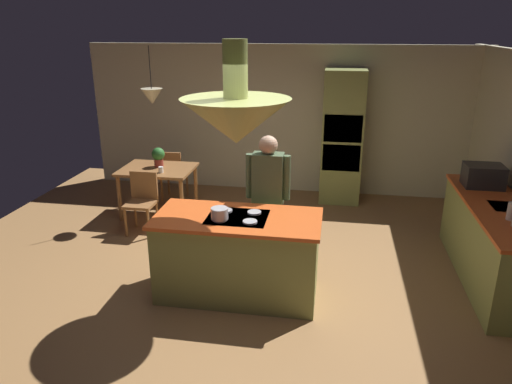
{
  "coord_description": "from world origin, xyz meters",
  "views": [
    {
      "loc": [
        0.96,
        -4.72,
        2.85
      ],
      "look_at": [
        0.1,
        0.4,
        1.0
      ],
      "focal_mm": 33.08,
      "sensor_mm": 36.0,
      "label": 1
    }
  ],
  "objects_px": {
    "microwave_on_counter": "(483,176)",
    "cooking_pot_on_cooktop": "(220,213)",
    "kitchen_island": "(238,256)",
    "dining_table": "(158,174)",
    "person_at_island": "(268,194)",
    "oven_tower": "(342,137)",
    "cup_on_table": "(161,170)",
    "potted_plant_on_table": "(158,156)",
    "chair_facing_island": "(142,198)",
    "chair_by_back_wall": "(172,172)"
  },
  "relations": [
    {
      "from": "microwave_on_counter",
      "to": "cooking_pot_on_cooktop",
      "type": "relative_size",
      "value": 2.56
    },
    {
      "from": "kitchen_island",
      "to": "dining_table",
      "type": "distance_m",
      "value": 2.71
    },
    {
      "from": "dining_table",
      "to": "person_at_island",
      "type": "xyz_separation_m",
      "value": [
        1.93,
        -1.4,
        0.29
      ]
    },
    {
      "from": "oven_tower",
      "to": "cooking_pot_on_cooktop",
      "type": "bearing_deg",
      "value": -110.48
    },
    {
      "from": "person_at_island",
      "to": "oven_tower",
      "type": "bearing_deg",
      "value": 71.04
    },
    {
      "from": "kitchen_island",
      "to": "cup_on_table",
      "type": "xyz_separation_m",
      "value": [
        -1.56,
        1.89,
        0.34
      ]
    },
    {
      "from": "dining_table",
      "to": "cup_on_table",
      "type": "xyz_separation_m",
      "value": [
        0.14,
        -0.21,
        0.15
      ]
    },
    {
      "from": "potted_plant_on_table",
      "to": "microwave_on_counter",
      "type": "relative_size",
      "value": 0.65
    },
    {
      "from": "person_at_island",
      "to": "chair_facing_island",
      "type": "bearing_deg",
      "value": 158.64
    },
    {
      "from": "kitchen_island",
      "to": "potted_plant_on_table",
      "type": "relative_size",
      "value": 5.93
    },
    {
      "from": "person_at_island",
      "to": "chair_by_back_wall",
      "type": "height_order",
      "value": "person_at_island"
    },
    {
      "from": "chair_facing_island",
      "to": "chair_by_back_wall",
      "type": "height_order",
      "value": "same"
    },
    {
      "from": "cup_on_table",
      "to": "person_at_island",
      "type": "bearing_deg",
      "value": -33.64
    },
    {
      "from": "chair_by_back_wall",
      "to": "cooking_pot_on_cooktop",
      "type": "xyz_separation_m",
      "value": [
        1.54,
        -2.88,
        0.5
      ]
    },
    {
      "from": "chair_facing_island",
      "to": "potted_plant_on_table",
      "type": "distance_m",
      "value": 0.85
    },
    {
      "from": "chair_by_back_wall",
      "to": "microwave_on_counter",
      "type": "height_order",
      "value": "microwave_on_counter"
    },
    {
      "from": "chair_facing_island",
      "to": "microwave_on_counter",
      "type": "distance_m",
      "value": 4.57
    },
    {
      "from": "kitchen_island",
      "to": "cup_on_table",
      "type": "relative_size",
      "value": 19.78
    },
    {
      "from": "kitchen_island",
      "to": "cup_on_table",
      "type": "bearing_deg",
      "value": 129.56
    },
    {
      "from": "person_at_island",
      "to": "cooking_pot_on_cooktop",
      "type": "height_order",
      "value": "person_at_island"
    },
    {
      "from": "cooking_pot_on_cooktop",
      "to": "cup_on_table",
      "type": "bearing_deg",
      "value": 124.74
    },
    {
      "from": "chair_facing_island",
      "to": "cup_on_table",
      "type": "distance_m",
      "value": 0.55
    },
    {
      "from": "dining_table",
      "to": "cooking_pot_on_cooktop",
      "type": "distance_m",
      "value": 2.73
    },
    {
      "from": "microwave_on_counter",
      "to": "cooking_pot_on_cooktop",
      "type": "xyz_separation_m",
      "value": [
        -3.0,
        -1.62,
        -0.06
      ]
    },
    {
      "from": "chair_facing_island",
      "to": "cup_on_table",
      "type": "bearing_deg",
      "value": 72.0
    },
    {
      "from": "person_at_island",
      "to": "potted_plant_on_table",
      "type": "relative_size",
      "value": 5.52
    },
    {
      "from": "kitchen_island",
      "to": "potted_plant_on_table",
      "type": "xyz_separation_m",
      "value": [
        -1.7,
        2.19,
        0.46
      ]
    },
    {
      "from": "person_at_island",
      "to": "cup_on_table",
      "type": "height_order",
      "value": "person_at_island"
    },
    {
      "from": "kitchen_island",
      "to": "person_at_island",
      "type": "height_order",
      "value": "person_at_island"
    },
    {
      "from": "kitchen_island",
      "to": "cup_on_table",
      "type": "distance_m",
      "value": 2.47
    },
    {
      "from": "dining_table",
      "to": "potted_plant_on_table",
      "type": "bearing_deg",
      "value": 92.72
    },
    {
      "from": "oven_tower",
      "to": "microwave_on_counter",
      "type": "xyz_separation_m",
      "value": [
        1.74,
        -1.75,
        -0.03
      ]
    },
    {
      "from": "chair_facing_island",
      "to": "microwave_on_counter",
      "type": "height_order",
      "value": "microwave_on_counter"
    },
    {
      "from": "dining_table",
      "to": "cup_on_table",
      "type": "distance_m",
      "value": 0.29
    },
    {
      "from": "oven_tower",
      "to": "person_at_island",
      "type": "bearing_deg",
      "value": -108.96
    },
    {
      "from": "cup_on_table",
      "to": "oven_tower",
      "type": "bearing_deg",
      "value": 27.03
    },
    {
      "from": "oven_tower",
      "to": "kitchen_island",
      "type": "bearing_deg",
      "value": -108.73
    },
    {
      "from": "potted_plant_on_table",
      "to": "dining_table",
      "type": "bearing_deg",
      "value": -87.28
    },
    {
      "from": "person_at_island",
      "to": "potted_plant_on_table",
      "type": "height_order",
      "value": "person_at_island"
    },
    {
      "from": "potted_plant_on_table",
      "to": "cooking_pot_on_cooktop",
      "type": "distance_m",
      "value": 2.79
    },
    {
      "from": "dining_table",
      "to": "chair_by_back_wall",
      "type": "distance_m",
      "value": 0.67
    },
    {
      "from": "chair_by_back_wall",
      "to": "cooking_pot_on_cooktop",
      "type": "height_order",
      "value": "cooking_pot_on_cooktop"
    },
    {
      "from": "chair_facing_island",
      "to": "potted_plant_on_table",
      "type": "xyz_separation_m",
      "value": [
        -0.0,
        0.74,
        0.42
      ]
    },
    {
      "from": "oven_tower",
      "to": "chair_facing_island",
      "type": "xyz_separation_m",
      "value": [
        -2.8,
        -1.79,
        -0.59
      ]
    },
    {
      "from": "cup_on_table",
      "to": "chair_facing_island",
      "type": "bearing_deg",
      "value": -108.0
    },
    {
      "from": "person_at_island",
      "to": "cooking_pot_on_cooktop",
      "type": "relative_size",
      "value": 9.19
    },
    {
      "from": "oven_tower",
      "to": "cup_on_table",
      "type": "bearing_deg",
      "value": -152.97
    },
    {
      "from": "person_at_island",
      "to": "kitchen_island",
      "type": "bearing_deg",
      "value": -107.92
    },
    {
      "from": "oven_tower",
      "to": "chair_by_back_wall",
      "type": "distance_m",
      "value": 2.9
    },
    {
      "from": "person_at_island",
      "to": "cooking_pot_on_cooktop",
      "type": "xyz_separation_m",
      "value": [
        -0.39,
        -0.83,
        0.06
      ]
    }
  ]
}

